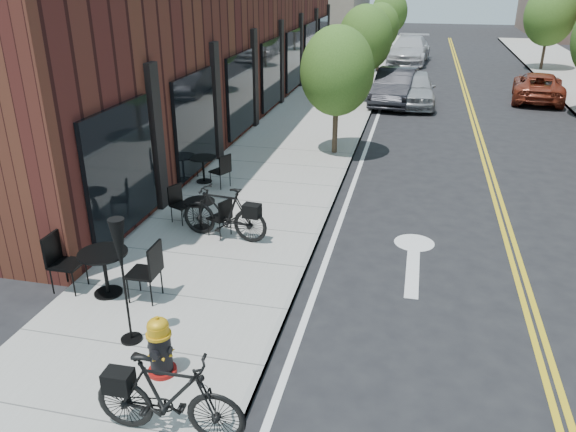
% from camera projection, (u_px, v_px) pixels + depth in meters
% --- Properties ---
extents(ground, '(120.00, 120.00, 0.00)m').
position_uv_depth(ground, '(288.00, 315.00, 9.42)').
color(ground, black).
rests_on(ground, ground).
extents(sidewalk_near, '(4.00, 70.00, 0.12)m').
position_uv_depth(sidewalk_near, '(297.00, 143.00, 18.74)').
color(sidewalk_near, '#9E9B93').
rests_on(sidewalk_near, ground).
extents(building_near, '(5.00, 28.00, 7.00)m').
position_uv_depth(building_near, '(207.00, 22.00, 21.87)').
color(building_near, '#401714').
rests_on(building_near, ground).
extents(tree_near_a, '(2.20, 2.20, 3.81)m').
position_uv_depth(tree_near_a, '(337.00, 71.00, 16.54)').
color(tree_near_a, '#382B1E').
rests_on(tree_near_a, sidewalk_near).
extents(tree_near_b, '(2.30, 2.30, 3.98)m').
position_uv_depth(tree_near_b, '(365.00, 38.00, 23.64)').
color(tree_near_b, '#382B1E').
rests_on(tree_near_b, sidewalk_near).
extents(tree_near_c, '(2.10, 2.10, 3.67)m').
position_uv_depth(tree_near_c, '(380.00, 26.00, 30.86)').
color(tree_near_c, '#382B1E').
rests_on(tree_near_c, sidewalk_near).
extents(tree_near_d, '(2.40, 2.40, 4.11)m').
position_uv_depth(tree_near_d, '(390.00, 12.00, 37.89)').
color(tree_near_d, '#382B1E').
rests_on(tree_near_d, sidewalk_near).
extents(tree_far_c, '(2.80, 2.80, 4.62)m').
position_uv_depth(tree_far_c, '(550.00, 15.00, 31.42)').
color(tree_far_c, '#382B1E').
rests_on(tree_far_c, sidewalk_far).
extents(fire_hydrant, '(0.45, 0.45, 0.92)m').
position_uv_depth(fire_hydrant, '(160.00, 347.00, 7.73)').
color(fire_hydrant, maroon).
rests_on(fire_hydrant, sidewalk_near).
extents(bicycle_left, '(1.98, 0.77, 1.16)m').
position_uv_depth(bicycle_left, '(224.00, 213.00, 11.66)').
color(bicycle_left, black).
rests_on(bicycle_left, sidewalk_near).
extents(bicycle_right, '(1.90, 0.58, 1.14)m').
position_uv_depth(bicycle_right, '(169.00, 397.00, 6.62)').
color(bicycle_right, black).
rests_on(bicycle_right, sidewalk_near).
extents(bistro_set_a, '(1.94, 0.85, 1.05)m').
position_uv_depth(bistro_set_a, '(105.00, 267.00, 9.63)').
color(bistro_set_a, black).
rests_on(bistro_set_a, sidewalk_near).
extents(bistro_set_b, '(1.57, 1.00, 0.84)m').
position_uv_depth(bistro_set_b, '(200.00, 210.00, 12.18)').
color(bistro_set_b, black).
rests_on(bistro_set_b, sidewalk_near).
extents(bistro_set_c, '(1.67, 1.07, 0.89)m').
position_uv_depth(bistro_set_c, '(203.00, 166.00, 14.89)').
color(bistro_set_c, black).
rests_on(bistro_set_c, sidewalk_near).
extents(patio_umbrella, '(0.33, 0.33, 2.03)m').
position_uv_depth(patio_umbrella, '(121.00, 256.00, 8.02)').
color(patio_umbrella, black).
rests_on(patio_umbrella, sidewalk_near).
extents(parked_car_a, '(1.89, 4.32, 1.45)m').
position_uv_depth(parked_car_a, '(414.00, 88.00, 23.93)').
color(parked_car_a, '#9FA2A7').
rests_on(parked_car_a, ground).
extents(parked_car_b, '(2.01, 4.64, 1.49)m').
position_uv_depth(parked_car_b, '(395.00, 87.00, 24.19)').
color(parked_car_b, black).
rests_on(parked_car_b, ground).
extents(parked_car_c, '(2.71, 5.76, 1.63)m').
position_uv_depth(parked_car_c, '(409.00, 50.00, 35.01)').
color(parked_car_c, silver).
rests_on(parked_car_c, ground).
extents(parked_car_far, '(2.64, 4.71, 1.24)m').
position_uv_depth(parked_car_far, '(538.00, 87.00, 24.86)').
color(parked_car_far, maroon).
rests_on(parked_car_far, ground).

